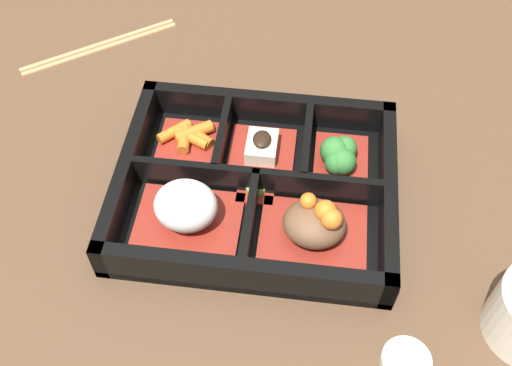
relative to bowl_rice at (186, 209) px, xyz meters
name	(u,v)px	position (x,y,z in m)	size (l,w,h in m)	color
ground_plane	(256,197)	(-0.06, -0.05, -0.03)	(3.00, 3.00, 0.00)	#4C3523
bento_base	(256,194)	(-0.06, -0.05, -0.03)	(0.29, 0.23, 0.01)	black
bento_rim	(256,182)	(-0.06, -0.05, -0.01)	(0.29, 0.23, 0.05)	black
bowl_stew	(315,225)	(-0.13, 0.00, 0.00)	(0.11, 0.08, 0.06)	maroon
bowl_rice	(186,209)	(0.00, 0.00, 0.00)	(0.11, 0.08, 0.06)	maroon
bowl_greens	(339,156)	(-0.15, -0.10, -0.01)	(0.06, 0.08, 0.04)	maroon
bowl_tofu	(264,150)	(-0.07, -0.10, -0.02)	(0.07, 0.08, 0.03)	maroon
bowl_carrots	(188,140)	(0.02, -0.11, -0.02)	(0.07, 0.08, 0.02)	maroon
bowl_pickles	(254,188)	(-0.06, -0.05, -0.02)	(0.04, 0.04, 0.01)	maroon
chopsticks	(100,45)	(0.17, -0.27, -0.03)	(0.18, 0.14, 0.01)	#A87F51
sauce_dish	(406,362)	(-0.22, 0.12, -0.03)	(0.04, 0.04, 0.01)	beige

